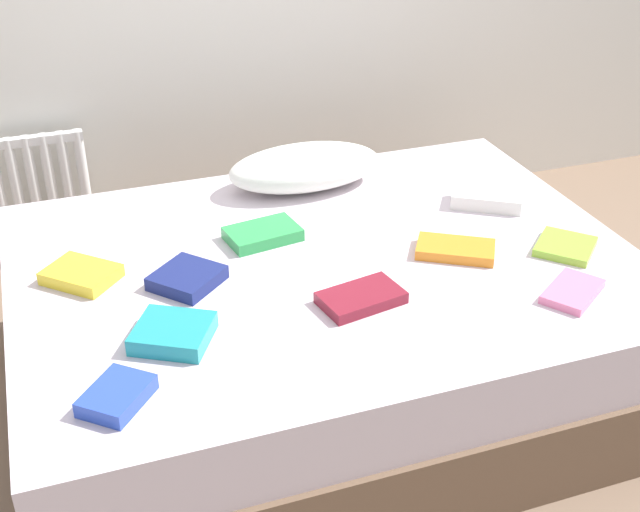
{
  "coord_description": "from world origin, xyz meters",
  "views": [
    {
      "loc": [
        -0.79,
        -2.17,
        1.84
      ],
      "look_at": [
        0.0,
        0.05,
        0.48
      ],
      "focal_mm": 46.96,
      "sensor_mm": 36.0,
      "label": 1
    }
  ],
  "objects": [
    {
      "name": "textbook_yellow",
      "position": [
        -0.75,
        0.12,
        0.52
      ],
      "size": [
        0.26,
        0.26,
        0.04
      ],
      "primitive_type": "cube",
      "rotation": [
        0.0,
        0.0,
        -0.76
      ],
      "color": "yellow",
      "rests_on": "bed"
    },
    {
      "name": "textbook_white",
      "position": [
        0.67,
        0.16,
        0.53
      ],
      "size": [
        0.27,
        0.24,
        0.05
      ],
      "primitive_type": "cube",
      "rotation": [
        0.0,
        0.0,
        -0.57
      ],
      "color": "white",
      "rests_on": "bed"
    },
    {
      "name": "radiator",
      "position": [
        -0.82,
        1.2,
        0.34
      ],
      "size": [
        0.38,
        0.04,
        0.47
      ],
      "color": "white",
      "rests_on": "ground"
    },
    {
      "name": "textbook_teal",
      "position": [
        -0.54,
        -0.29,
        0.52
      ],
      "size": [
        0.26,
        0.26,
        0.05
      ],
      "primitive_type": "cube",
      "rotation": [
        0.0,
        0.0,
        -0.52
      ],
      "color": "teal",
      "rests_on": "bed"
    },
    {
      "name": "textbook_lime",
      "position": [
        0.75,
        -0.21,
        0.51
      ],
      "size": [
        0.25,
        0.25,
        0.03
      ],
      "primitive_type": "cube",
      "rotation": [
        0.0,
        0.0,
        0.76
      ],
      "color": "#8CC638",
      "rests_on": "bed"
    },
    {
      "name": "pillow",
      "position": [
        0.11,
        0.53,
        0.58
      ],
      "size": [
        0.58,
        0.29,
        0.16
      ],
      "primitive_type": "ellipsoid",
      "color": "white",
      "rests_on": "bed"
    },
    {
      "name": "ground_plane",
      "position": [
        0.0,
        0.0,
        0.0
      ],
      "size": [
        8.0,
        8.0,
        0.0
      ],
      "primitive_type": "plane",
      "color": "#7F6651"
    },
    {
      "name": "textbook_blue",
      "position": [
        -0.72,
        -0.5,
        0.52
      ],
      "size": [
        0.21,
        0.22,
        0.04
      ],
      "primitive_type": "cube",
      "rotation": [
        0.0,
        0.0,
        0.86
      ],
      "color": "#2847B7",
      "rests_on": "bed"
    },
    {
      "name": "bed",
      "position": [
        0.0,
        0.0,
        0.25
      ],
      "size": [
        2.0,
        1.5,
        0.5
      ],
      "color": "brown",
      "rests_on": "ground"
    },
    {
      "name": "textbook_green",
      "position": [
        -0.15,
        0.18,
        0.52
      ],
      "size": [
        0.26,
        0.19,
        0.04
      ],
      "primitive_type": "cube",
      "rotation": [
        0.0,
        0.0,
        0.16
      ],
      "color": "green",
      "rests_on": "bed"
    },
    {
      "name": "textbook_orange",
      "position": [
        0.4,
        -0.12,
        0.52
      ],
      "size": [
        0.28,
        0.25,
        0.03
      ],
      "primitive_type": "cube",
      "rotation": [
        0.0,
        0.0,
        -0.55
      ],
      "color": "orange",
      "rests_on": "bed"
    },
    {
      "name": "textbook_navy",
      "position": [
        -0.45,
        -0.01,
        0.52
      ],
      "size": [
        0.26,
        0.26,
        0.04
      ],
      "primitive_type": "cube",
      "rotation": [
        0.0,
        0.0,
        -0.85
      ],
      "color": "navy",
      "rests_on": "bed"
    },
    {
      "name": "textbook_pink",
      "position": [
        0.62,
        -0.45,
        0.51
      ],
      "size": [
        0.24,
        0.22,
        0.03
      ],
      "primitive_type": "cube",
      "rotation": [
        0.0,
        0.0,
        0.61
      ],
      "color": "pink",
      "rests_on": "bed"
    },
    {
      "name": "textbook_maroon",
      "position": [
        0.01,
        -0.28,
        0.52
      ],
      "size": [
        0.26,
        0.19,
        0.04
      ],
      "primitive_type": "cube",
      "rotation": [
        0.0,
        0.0,
        0.19
      ],
      "color": "maroon",
      "rests_on": "bed"
    }
  ]
}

